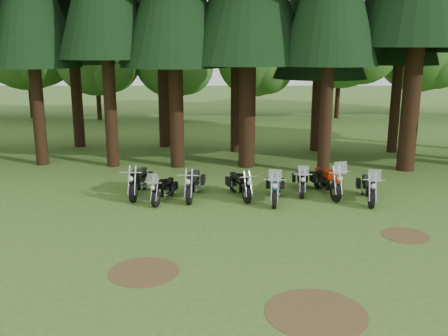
{
  "coord_description": "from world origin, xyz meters",
  "views": [
    {
      "loc": [
        -0.94,
        -13.63,
        5.55
      ],
      "look_at": [
        -0.99,
        5.0,
        1.0
      ],
      "focal_mm": 40.0,
      "sensor_mm": 36.0,
      "label": 1
    }
  ],
  "objects_px": {
    "motorcycle_5": "(301,182)",
    "motorcycle_0": "(139,182)",
    "motorcycle_1": "(163,190)",
    "motorcycle_6": "(327,182)",
    "motorcycle_2": "(193,185)",
    "motorcycle_4": "(275,188)",
    "motorcycle_3": "(240,185)",
    "motorcycle_7": "(368,188)"
  },
  "relations": [
    {
      "from": "motorcycle_1",
      "to": "motorcycle_4",
      "type": "distance_m",
      "value": 4.1
    },
    {
      "from": "motorcycle_6",
      "to": "motorcycle_1",
      "type": "bearing_deg",
      "value": 176.62
    },
    {
      "from": "motorcycle_5",
      "to": "motorcycle_6",
      "type": "distance_m",
      "value": 1.0
    },
    {
      "from": "motorcycle_1",
      "to": "motorcycle_6",
      "type": "bearing_deg",
      "value": 22.74
    },
    {
      "from": "motorcycle_2",
      "to": "motorcycle_4",
      "type": "height_order",
      "value": "motorcycle_4"
    },
    {
      "from": "motorcycle_3",
      "to": "motorcycle_7",
      "type": "height_order",
      "value": "motorcycle_7"
    },
    {
      "from": "motorcycle_1",
      "to": "motorcycle_2",
      "type": "distance_m",
      "value": 1.17
    },
    {
      "from": "motorcycle_3",
      "to": "motorcycle_5",
      "type": "xyz_separation_m",
      "value": [
        2.39,
        0.57,
        -0.01
      ]
    },
    {
      "from": "motorcycle_2",
      "to": "motorcycle_7",
      "type": "bearing_deg",
      "value": 1.32
    },
    {
      "from": "motorcycle_0",
      "to": "motorcycle_1",
      "type": "xyz_separation_m",
      "value": [
        1.04,
        -0.81,
        -0.08
      ]
    },
    {
      "from": "motorcycle_2",
      "to": "motorcycle_4",
      "type": "distance_m",
      "value": 3.07
    },
    {
      "from": "motorcycle_0",
      "to": "motorcycle_4",
      "type": "relative_size",
      "value": 1.04
    },
    {
      "from": "motorcycle_6",
      "to": "motorcycle_5",
      "type": "bearing_deg",
      "value": 152.99
    },
    {
      "from": "motorcycle_3",
      "to": "motorcycle_5",
      "type": "height_order",
      "value": "motorcycle_5"
    },
    {
      "from": "motorcycle_0",
      "to": "motorcycle_6",
      "type": "relative_size",
      "value": 0.99
    },
    {
      "from": "motorcycle_3",
      "to": "motorcycle_4",
      "type": "height_order",
      "value": "motorcycle_4"
    },
    {
      "from": "motorcycle_5",
      "to": "motorcycle_7",
      "type": "bearing_deg",
      "value": -20.77
    },
    {
      "from": "motorcycle_3",
      "to": "motorcycle_4",
      "type": "xyz_separation_m",
      "value": [
        1.27,
        -0.54,
        0.04
      ]
    },
    {
      "from": "motorcycle_1",
      "to": "motorcycle_0",
      "type": "bearing_deg",
      "value": 157.19
    },
    {
      "from": "motorcycle_5",
      "to": "motorcycle_0",
      "type": "bearing_deg",
      "value": -172.67
    },
    {
      "from": "motorcycle_2",
      "to": "motorcycle_5",
      "type": "height_order",
      "value": "motorcycle_5"
    },
    {
      "from": "motorcycle_4",
      "to": "motorcycle_6",
      "type": "bearing_deg",
      "value": 28.34
    },
    {
      "from": "motorcycle_3",
      "to": "motorcycle_6",
      "type": "distance_m",
      "value": 3.36
    },
    {
      "from": "motorcycle_2",
      "to": "motorcycle_4",
      "type": "xyz_separation_m",
      "value": [
        3.03,
        -0.48,
        -0.0
      ]
    },
    {
      "from": "motorcycle_5",
      "to": "motorcycle_7",
      "type": "relative_size",
      "value": 0.9
    },
    {
      "from": "motorcycle_6",
      "to": "motorcycle_7",
      "type": "relative_size",
      "value": 1.07
    },
    {
      "from": "motorcycle_0",
      "to": "motorcycle_2",
      "type": "distance_m",
      "value": 2.12
    },
    {
      "from": "motorcycle_1",
      "to": "motorcycle_7",
      "type": "xyz_separation_m",
      "value": [
        7.52,
        0.01,
        0.06
      ]
    },
    {
      "from": "motorcycle_0",
      "to": "motorcycle_3",
      "type": "distance_m",
      "value": 3.87
    },
    {
      "from": "motorcycle_0",
      "to": "motorcycle_6",
      "type": "xyz_separation_m",
      "value": [
        7.2,
        0.03,
        0.01
      ]
    },
    {
      "from": "motorcycle_0",
      "to": "motorcycle_5",
      "type": "bearing_deg",
      "value": 6.25
    },
    {
      "from": "motorcycle_3",
      "to": "motorcycle_6",
      "type": "bearing_deg",
      "value": -12.59
    },
    {
      "from": "motorcycle_0",
      "to": "motorcycle_1",
      "type": "relative_size",
      "value": 1.22
    },
    {
      "from": "motorcycle_6",
      "to": "motorcycle_4",
      "type": "bearing_deg",
      "value": -169.15
    },
    {
      "from": "motorcycle_2",
      "to": "motorcycle_6",
      "type": "xyz_separation_m",
      "value": [
        5.1,
        0.35,
        0.03
      ]
    },
    {
      "from": "motorcycle_0",
      "to": "motorcycle_5",
      "type": "distance_m",
      "value": 6.26
    },
    {
      "from": "motorcycle_0",
      "to": "motorcycle_1",
      "type": "distance_m",
      "value": 1.31
    },
    {
      "from": "motorcycle_2",
      "to": "motorcycle_3",
      "type": "distance_m",
      "value": 1.76
    },
    {
      "from": "motorcycle_7",
      "to": "motorcycle_4",
      "type": "bearing_deg",
      "value": -172.63
    },
    {
      "from": "motorcycle_2",
      "to": "motorcycle_0",
      "type": "bearing_deg",
      "value": 176.76
    },
    {
      "from": "motorcycle_5",
      "to": "motorcycle_1",
      "type": "bearing_deg",
      "value": -163.45
    },
    {
      "from": "motorcycle_4",
      "to": "motorcycle_7",
      "type": "relative_size",
      "value": 1.01
    }
  ]
}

